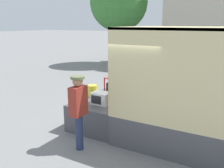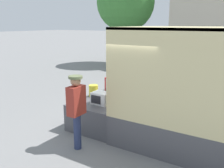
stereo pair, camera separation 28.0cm
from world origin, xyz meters
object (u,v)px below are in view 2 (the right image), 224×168
Objects in this scene: worker_person at (76,105)px; street_tree at (126,2)px; microwave at (101,98)px; portable_generator at (118,89)px; orange_bucket at (93,91)px.

street_tree is at bearing 114.20° from worker_person.
microwave is at bearing 97.13° from worker_person.
worker_person is at bearing -82.87° from microwave.
street_tree is (-5.12, 11.39, 3.23)m from worker_person.
portable_generator is 0.34× the size of worker_person.
street_tree is (-4.98, 9.31, 3.35)m from portable_generator.
worker_person is (0.13, -2.08, 0.12)m from portable_generator.
street_tree reaches higher than portable_generator.
orange_bucket is (-0.66, -0.34, -0.06)m from portable_generator.
microwave is 1.26m from worker_person.
microwave is at bearing -91.35° from portable_generator.
worker_person is at bearing -65.80° from street_tree.
microwave is 0.85m from portable_generator.
portable_generator is at bearing 27.30° from orange_bucket.
orange_bucket is 0.19× the size of worker_person.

